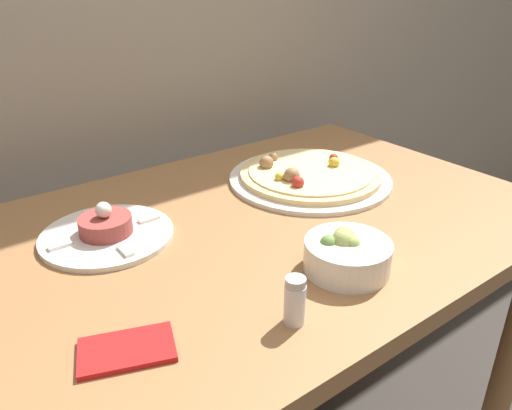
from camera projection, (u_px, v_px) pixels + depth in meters
dining_table at (239, 278)px, 0.99m from camera, size 1.23×0.76×0.79m
pizza_plate at (309, 176)px, 1.13m from camera, size 0.37×0.37×0.05m
tartare_plate at (107, 231)px, 0.90m from camera, size 0.24×0.24×0.07m
small_bowl at (347, 254)px, 0.80m from camera, size 0.14×0.14×0.07m
napkin at (127, 350)px, 0.63m from camera, size 0.14×0.11×0.01m
salt_shaker at (295, 301)px, 0.67m from camera, size 0.03×0.03×0.07m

